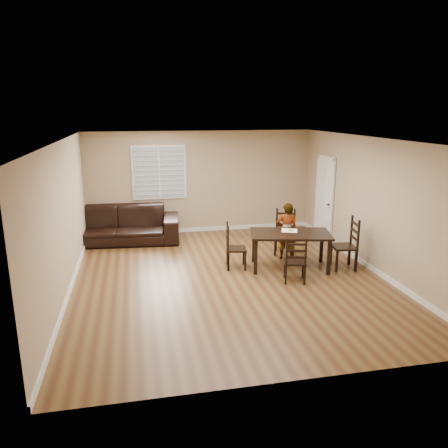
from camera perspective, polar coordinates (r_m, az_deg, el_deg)
The scene contains 11 objects.
ground at distance 8.73m, azimuth 0.60°, elevation -6.99°, with size 7.00×7.00×0.00m, color brown.
room at distance 8.42m, azimuth 0.61°, elevation 4.98°, with size 6.04×7.04×2.72m.
dining_table at distance 9.14m, azimuth 8.67°, elevation -1.69°, with size 1.79×1.25×0.76m.
chair_near at distance 10.19m, azimuth 7.98°, elevation -1.15°, with size 0.59×0.57×1.03m.
chair_far at distance 8.41m, azimuth 9.31°, elevation -5.04°, with size 0.50×0.48×0.91m.
chair_left at distance 9.12m, azimuth 0.89°, elevation -3.13°, with size 0.47×0.49×0.96m.
chair_right at distance 9.45m, azimuth 16.16°, elevation -2.71°, with size 0.53×0.56×1.09m.
child at distance 9.71m, azimuth 8.21°, elevation -0.93°, with size 0.46×0.30×1.27m, color gray.
napkin at distance 9.29m, azimuth 8.54°, elevation -0.84°, with size 0.32×0.32×0.00m, color #EDE4CC.
donut at distance 9.28m, azimuth 8.67°, elevation -0.70°, with size 0.11×0.11×0.04m.
sofa at distance 11.20m, azimuth -13.82°, elevation -0.10°, with size 3.06×1.20×0.89m, color black.
Camera 1 is at (-1.72, -7.93, 3.23)m, focal length 35.00 mm.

